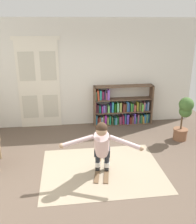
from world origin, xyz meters
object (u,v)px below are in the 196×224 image
bookshelf (121,109)px  potted_plant (184,116)px  skis_pair (102,168)px  person_skier (102,144)px

bookshelf → potted_plant: bookshelf is taller
skis_pair → person_skier: bearing=-101.5°
bookshelf → person_skier: bearing=-110.4°
person_skier → potted_plant: bearing=30.2°
bookshelf → skis_pair: (-0.88, -2.28, -0.43)m
skis_pair → person_skier: person_skier is taller
bookshelf → skis_pair: bookshelf is taller
bookshelf → person_skier: 2.67m
person_skier → bookshelf: bearing=69.6°
potted_plant → skis_pair: 2.49m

